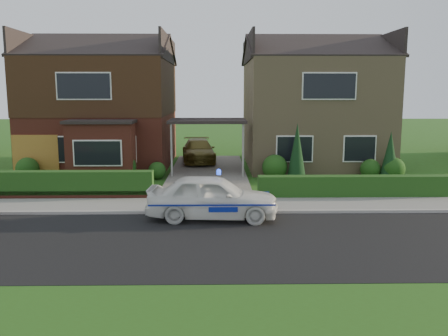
{
  "coord_description": "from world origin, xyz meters",
  "views": [
    {
      "loc": [
        0.41,
        -12.72,
        4.15
      ],
      "look_at": [
        0.69,
        3.5,
        1.52
      ],
      "focal_mm": 38.0,
      "sensor_mm": 36.0,
      "label": 1
    }
  ],
  "objects": [
    {
      "name": "shrub_right_far",
      "position": [
        8.8,
        9.2,
        0.54
      ],
      "size": [
        1.08,
        1.08,
        1.08
      ],
      "primitive_type": "sphere",
      "color": "#153812",
      "rests_on": "ground"
    },
    {
      "name": "police_car",
      "position": [
        0.3,
        2.4,
        0.73
      ],
      "size": [
        3.93,
        4.36,
        1.62
      ],
      "rotation": [
        0.0,
        0.0,
        1.51
      ],
      "color": "white",
      "rests_on": "ground"
    },
    {
      "name": "potted_plant_b",
      "position": [
        -7.23,
        6.0,
        0.39
      ],
      "size": [
        0.56,
        0.54,
        0.79
      ],
      "primitive_type": "imported",
      "rotation": [
        0.0,
        0.0,
        0.93
      ],
      "color": "gray",
      "rests_on": "ground"
    },
    {
      "name": "driveway_car",
      "position": [
        -0.6,
        14.5,
        0.76
      ],
      "size": [
        2.18,
        4.55,
        1.28
      ],
      "primitive_type": "imported",
      "rotation": [
        0.0,
        0.0,
        0.09
      ],
      "color": "brown",
      "rests_on": "driveway"
    },
    {
      "name": "house_left",
      "position": [
        -5.78,
        13.9,
        3.81
      ],
      "size": [
        7.5,
        9.53,
        7.25
      ],
      "color": "brown",
      "rests_on": "ground"
    },
    {
      "name": "dwarf_wall",
      "position": [
        -5.8,
        5.3,
        0.18
      ],
      "size": [
        7.7,
        0.25,
        0.36
      ],
      "primitive_type": "cube",
      "color": "brown",
      "rests_on": "ground"
    },
    {
      "name": "hedge_left",
      "position": [
        -5.8,
        5.45,
        0.0
      ],
      "size": [
        7.5,
        0.55,
        0.9
      ],
      "primitive_type": "cube",
      "color": "#153812",
      "rests_on": "ground"
    },
    {
      "name": "ground",
      "position": [
        0.0,
        0.0,
        0.0
      ],
      "size": [
        120.0,
        120.0,
        0.0
      ],
      "primitive_type": "plane",
      "color": "#264D14",
      "rests_on": "ground"
    },
    {
      "name": "potted_plant_c",
      "position": [
        -6.33,
        6.26,
        0.36
      ],
      "size": [
        0.52,
        0.52,
        0.72
      ],
      "primitive_type": "imported",
      "rotation": [
        0.0,
        0.0,
        1.2
      ],
      "color": "gray",
      "rests_on": "ground"
    },
    {
      "name": "grass_verge",
      "position": [
        0.0,
        -5.0,
        0.0
      ],
      "size": [
        60.0,
        4.0,
        0.01
      ],
      "primitive_type": "cube",
      "color": "#264D14",
      "rests_on": "ground"
    },
    {
      "name": "shrub_right_mid",
      "position": [
        7.8,
        9.5,
        0.48
      ],
      "size": [
        0.96,
        0.96,
        0.96
      ],
      "primitive_type": "sphere",
      "color": "#153812",
      "rests_on": "ground"
    },
    {
      "name": "kerb",
      "position": [
        0.0,
        3.05,
        0.06
      ],
      "size": [
        60.0,
        0.16,
        0.12
      ],
      "primitive_type": "cube",
      "color": "#9E9993",
      "rests_on": "ground"
    },
    {
      "name": "shrub_left_mid",
      "position": [
        -4.0,
        9.3,
        0.66
      ],
      "size": [
        1.32,
        1.32,
        1.32
      ],
      "primitive_type": "sphere",
      "color": "#153812",
      "rests_on": "ground"
    },
    {
      "name": "house_right",
      "position": [
        5.8,
        13.99,
        3.66
      ],
      "size": [
        7.5,
        8.06,
        7.25
      ],
      "color": "#9C845F",
      "rests_on": "ground"
    },
    {
      "name": "sidewalk",
      "position": [
        0.0,
        4.1,
        0.05
      ],
      "size": [
        60.0,
        2.0,
        0.1
      ],
      "primitive_type": "cube",
      "color": "slate",
      "rests_on": "ground"
    },
    {
      "name": "shrub_left_far",
      "position": [
        -8.5,
        9.5,
        0.54
      ],
      "size": [
        1.08,
        1.08,
        1.08
      ],
      "primitive_type": "sphere",
      "color": "#153812",
      "rests_on": "ground"
    },
    {
      "name": "conifer_b",
      "position": [
        8.6,
        9.2,
        1.1
      ],
      "size": [
        0.9,
        0.9,
        2.2
      ],
      "primitive_type": "cone",
      "color": "black",
      "rests_on": "ground"
    },
    {
      "name": "hedge_right",
      "position": [
        5.8,
        5.35,
        0.0
      ],
      "size": [
        7.5,
        0.55,
        0.8
      ],
      "primitive_type": "cube",
      "color": "#153812",
      "rests_on": "ground"
    },
    {
      "name": "shrub_left_near",
      "position": [
        -2.4,
        9.6,
        0.42
      ],
      "size": [
        0.84,
        0.84,
        0.84
      ],
      "primitive_type": "sphere",
      "color": "#153812",
      "rests_on": "ground"
    },
    {
      "name": "shrub_right_near",
      "position": [
        3.2,
        9.4,
        0.6
      ],
      "size": [
        1.2,
        1.2,
        1.2
      ],
      "primitive_type": "sphere",
      "color": "#153812",
      "rests_on": "ground"
    },
    {
      "name": "driveway",
      "position": [
        0.0,
        11.0,
        0.06
      ],
      "size": [
        3.8,
        12.0,
        0.12
      ],
      "primitive_type": "cube",
      "color": "#666059",
      "rests_on": "ground"
    },
    {
      "name": "garage_door",
      "position": [
        -8.25,
        9.96,
        1.05
      ],
      "size": [
        2.2,
        0.1,
        2.1
      ],
      "primitive_type": "cube",
      "color": "#8E611F",
      "rests_on": "ground"
    },
    {
      "name": "conifer_a",
      "position": [
        4.2,
        9.2,
        1.3
      ],
      "size": [
        0.9,
        0.9,
        2.6
      ],
      "primitive_type": "cone",
      "color": "black",
      "rests_on": "ground"
    },
    {
      "name": "road",
      "position": [
        0.0,
        0.0,
        0.0
      ],
      "size": [
        60.0,
        6.0,
        0.02
      ],
      "primitive_type": "cube",
      "color": "black",
      "rests_on": "ground"
    },
    {
      "name": "potted_plant_a",
      "position": [
        -4.77,
        8.83,
        0.4
      ],
      "size": [
        0.49,
        0.4,
        0.8
      ],
      "primitive_type": "imported",
      "rotation": [
        0.0,
        0.0,
        0.32
      ],
      "color": "gray",
      "rests_on": "ground"
    },
    {
      "name": "carport_link",
      "position": [
        0.0,
        10.95,
        2.66
      ],
      "size": [
        3.8,
        3.0,
        2.77
      ],
      "color": "black",
      "rests_on": "ground"
    }
  ]
}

